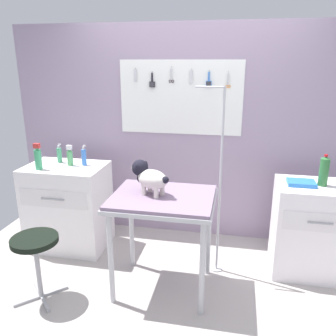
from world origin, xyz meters
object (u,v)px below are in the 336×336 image
counter_left (68,206)px  cabinet_right (311,229)px  dog (149,177)px  grooming_arm (219,191)px  soda_bottle (324,171)px  stool (35,248)px  grooming_table (163,206)px  pump_bottle_white (70,157)px

counter_left → cabinet_right: bearing=-0.2°
dog → cabinet_right: 1.61m
grooming_arm → soda_bottle: size_ratio=6.05×
grooming_arm → stool: bearing=-153.4°
soda_bottle → counter_left: bearing=179.8°
dog → soda_bottle: 1.54m
grooming_table → stool: size_ratio=1.54×
grooming_table → dog: size_ratio=2.35×
stool → pump_bottle_white: bearing=96.6°
counter_left → soda_bottle: 2.53m
counter_left → pump_bottle_white: (0.05, 0.03, 0.54)m
grooming_table → counter_left: bearing=154.9°
grooming_arm → soda_bottle: bearing=10.3°
counter_left → stool: (0.16, -0.88, 0.02)m
stool → pump_bottle_white: size_ratio=2.68×
counter_left → cabinet_right: 2.43m
dog → soda_bottle: size_ratio=1.29×
dog → pump_bottle_white: dog is taller
grooming_table → counter_left: (-1.14, 0.53, -0.32)m
dog → cabinet_right: size_ratio=0.43×
stool → soda_bottle: bearing=20.7°
grooming_table → soda_bottle: soda_bottle is taller
stool → dog: bearing=23.2°
cabinet_right → stool: bearing=-158.9°
pump_bottle_white → cabinet_right: bearing=-0.9°
grooming_table → pump_bottle_white: bearing=152.6°
grooming_table → cabinet_right: bearing=22.1°
grooming_table → dog: dog is taller
grooming_arm → stool: 1.62m
grooming_arm → dog: grooming_arm is taller
grooming_arm → dog: bearing=-148.5°
pump_bottle_white → dog: bearing=-29.3°
grooming_arm → pump_bottle_white: size_ratio=8.15×
grooming_arm → stool: size_ratio=3.05×
dog → stool: 1.08m
grooming_arm → counter_left: bearing=173.8°
cabinet_right → grooming_arm: bearing=-169.1°
pump_bottle_white → stool: bearing=-83.4°
dog → cabinet_right: bearing=19.7°
stool → soda_bottle: soda_bottle is taller
grooming_arm → soda_bottle: (0.90, 0.16, 0.19)m
counter_left → grooming_arm: bearing=-6.2°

